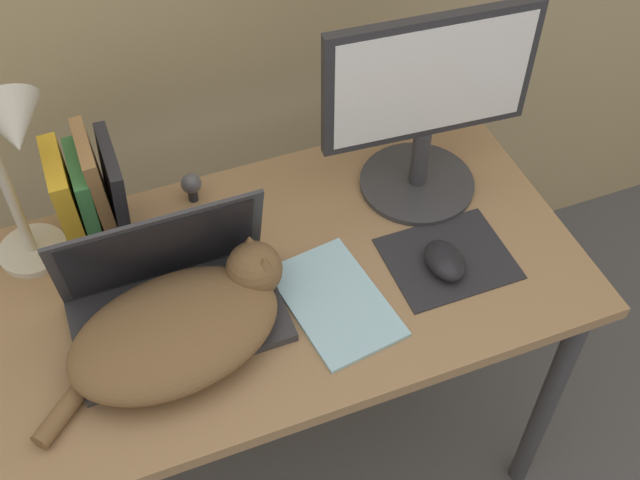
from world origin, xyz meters
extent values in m
cube|color=#93704C|center=(0.00, 0.31, 0.73)|extent=(1.11, 0.61, 0.03)
cylinder|color=#38383D|center=(0.51, 0.05, 0.36)|extent=(0.04, 0.04, 0.71)
cylinder|color=#38383D|center=(-0.51, 0.56, 0.36)|extent=(0.04, 0.04, 0.71)
cylinder|color=#38383D|center=(0.51, 0.56, 0.36)|extent=(0.04, 0.04, 0.71)
cube|color=#2D2D33|center=(-0.22, 0.26, 0.75)|extent=(0.37, 0.22, 0.02)
cube|color=#28282D|center=(-0.22, 0.25, 0.76)|extent=(0.30, 0.11, 0.00)
cube|color=#2D2D33|center=(-0.22, 0.34, 0.86)|extent=(0.37, 0.07, 0.21)
cube|color=black|center=(-0.22, 0.34, 0.86)|extent=(0.33, 0.06, 0.19)
ellipsoid|color=brown|center=(-0.23, 0.21, 0.79)|extent=(0.41, 0.30, 0.10)
sphere|color=brown|center=(-0.07, 0.27, 0.82)|extent=(0.10, 0.10, 0.10)
cone|color=brown|center=(-0.06, 0.30, 0.85)|extent=(0.04, 0.04, 0.03)
cone|color=brown|center=(-0.06, 0.25, 0.85)|extent=(0.04, 0.04, 0.03)
cylinder|color=brown|center=(-0.43, 0.15, 0.76)|extent=(0.12, 0.12, 0.03)
cylinder|color=#333338|center=(0.33, 0.43, 0.75)|extent=(0.24, 0.24, 0.01)
cylinder|color=#333338|center=(0.33, 0.43, 0.82)|extent=(0.04, 0.04, 0.13)
cube|color=#28282D|center=(0.33, 0.43, 1.01)|extent=(0.41, 0.05, 0.26)
cube|color=white|center=(0.33, 0.42, 1.01)|extent=(0.38, 0.03, 0.23)
cube|color=#232328|center=(0.30, 0.23, 0.74)|extent=(0.23, 0.19, 0.00)
ellipsoid|color=black|center=(0.28, 0.21, 0.76)|extent=(0.07, 0.10, 0.04)
cube|color=gold|center=(-0.35, 0.51, 0.85)|extent=(0.04, 0.15, 0.23)
cube|color=#387A42|center=(-0.32, 0.51, 0.85)|extent=(0.03, 0.15, 0.21)
cube|color=olive|center=(-0.29, 0.51, 0.87)|extent=(0.03, 0.14, 0.25)
cube|color=#232328|center=(-0.26, 0.51, 0.85)|extent=(0.04, 0.17, 0.22)
cylinder|color=beige|center=(-0.44, 0.53, 0.75)|extent=(0.13, 0.13, 0.01)
cylinder|color=beige|center=(-0.44, 0.53, 0.92)|extent=(0.02, 0.02, 0.32)
cone|color=beige|center=(-0.39, 0.49, 1.08)|extent=(0.11, 0.13, 0.14)
cube|color=#99C6E0|center=(0.06, 0.21, 0.74)|extent=(0.20, 0.28, 0.01)
cylinder|color=#232328|center=(-0.11, 0.55, 0.75)|extent=(0.02, 0.02, 0.02)
sphere|color=#4C4C51|center=(-0.11, 0.55, 0.79)|extent=(0.04, 0.04, 0.04)
camera|label=1|loc=(-0.28, -0.61, 1.92)|focal=45.00mm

